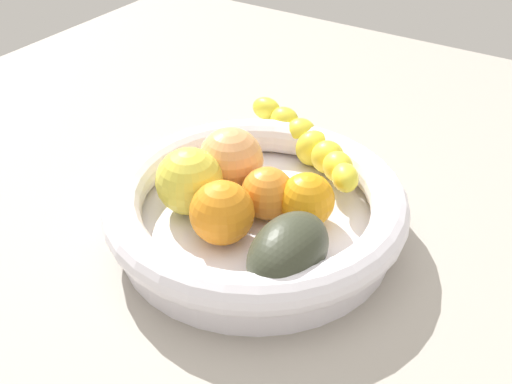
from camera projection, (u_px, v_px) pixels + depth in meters
kitchen_counter at (256, 247)px, 65.35cm from camera, size 120.00×120.00×3.00cm
fruit_bowl at (256, 210)px, 62.63cm from camera, size 29.93×29.93×6.21cm
banana_draped_left at (311, 144)px, 69.32cm from camera, size 12.03×18.46×4.89cm
orange_front at (267, 193)px, 61.80cm from camera, size 5.29×5.29×5.29cm
orange_mid_left at (307, 200)px, 60.77cm from camera, size 5.40×5.40×5.40cm
orange_mid_right at (222, 213)px, 58.50cm from camera, size 6.14×6.14×6.14cm
peach_blush at (231, 160)px, 65.31cm from camera, size 6.88×6.88×6.88cm
avocado_dark at (288, 252)px, 54.18cm from camera, size 9.93×6.68×5.78cm
apple_yellow at (189, 181)px, 62.21cm from camera, size 6.77×6.77×6.77cm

